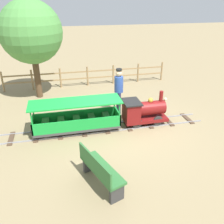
# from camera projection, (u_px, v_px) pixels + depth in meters

# --- Properties ---
(ground_plane) EXTENTS (60.00, 60.00, 0.00)m
(ground_plane) POSITION_uv_depth(u_px,v_px,m) (117.00, 127.00, 7.65)
(ground_plane) COLOR #8C7A56
(track) EXTENTS (0.75, 6.40, 0.04)m
(track) POSITION_uv_depth(u_px,v_px,m) (106.00, 128.00, 7.57)
(track) COLOR gray
(track) RESTS_ON ground_plane
(locomotive) EXTENTS (0.71, 1.45, 1.06)m
(locomotive) POSITION_uv_depth(u_px,v_px,m) (143.00, 111.00, 7.61)
(locomotive) COLOR maroon
(locomotive) RESTS_ON ground_plane
(passenger_car) EXTENTS (0.81, 2.70, 0.97)m
(passenger_car) POSITION_uv_depth(u_px,v_px,m) (77.00, 119.00, 7.21)
(passenger_car) COLOR #3F3F3F
(passenger_car) RESTS_ON ground_plane
(conductor_person) EXTENTS (0.30, 0.30, 1.62)m
(conductor_person) POSITION_uv_depth(u_px,v_px,m) (119.00, 88.00, 8.18)
(conductor_person) COLOR #282D47
(conductor_person) RESTS_ON ground_plane
(park_bench) EXTENTS (1.36, 0.82, 0.82)m
(park_bench) POSITION_uv_depth(u_px,v_px,m) (100.00, 170.00, 5.11)
(park_bench) COLOR #2D6B33
(park_bench) RESTS_ON ground_plane
(oak_tree_near) EXTENTS (2.34, 2.34, 3.76)m
(oak_tree_near) POSITION_uv_depth(u_px,v_px,m) (31.00, 33.00, 8.85)
(oak_tree_near) COLOR #4C3823
(oak_tree_near) RESTS_ON ground_plane
(fence_section) EXTENTS (0.08, 7.48, 0.90)m
(fence_section) POSITION_uv_depth(u_px,v_px,m) (87.00, 75.00, 11.04)
(fence_section) COLOR #93754C
(fence_section) RESTS_ON ground_plane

